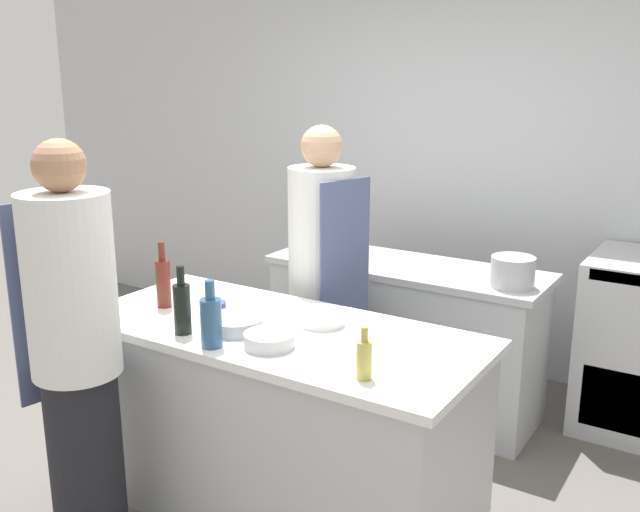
% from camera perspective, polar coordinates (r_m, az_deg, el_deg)
% --- Properties ---
extents(ground_plane, '(16.00, 16.00, 0.00)m').
position_cam_1_polar(ground_plane, '(3.58, -3.19, -19.24)').
color(ground_plane, '#605B56').
extents(wall_back, '(8.00, 0.06, 2.80)m').
position_cam_1_polar(wall_back, '(4.89, 11.38, 7.44)').
color(wall_back, silver).
rests_on(wall_back, ground_plane).
extents(prep_counter, '(1.84, 0.83, 0.89)m').
position_cam_1_polar(prep_counter, '(3.35, -3.30, -12.88)').
color(prep_counter, '#B7BABC').
rests_on(prep_counter, ground_plane).
extents(pass_counter, '(1.64, 0.58, 0.89)m').
position_cam_1_polar(pass_counter, '(4.33, 6.79, -6.35)').
color(pass_counter, '#B7BABC').
rests_on(pass_counter, ground_plane).
extents(chef_at_prep_near, '(0.40, 0.38, 1.75)m').
position_cam_1_polar(chef_at_prep_near, '(3.07, -18.90, -7.51)').
color(chef_at_prep_near, black).
rests_on(chef_at_prep_near, ground_plane).
extents(chef_at_stove, '(0.40, 0.39, 1.72)m').
position_cam_1_polar(chef_at_stove, '(3.84, 0.16, -2.40)').
color(chef_at_stove, black).
rests_on(chef_at_stove, ground_plane).
extents(bottle_olive_oil, '(0.09, 0.09, 0.28)m').
position_cam_1_polar(bottle_olive_oil, '(2.95, -8.71, -5.13)').
color(bottle_olive_oil, '#2D5175').
rests_on(bottle_olive_oil, prep_counter).
extents(bottle_vinegar, '(0.07, 0.07, 0.30)m').
position_cam_1_polar(bottle_vinegar, '(3.11, -10.97, -4.02)').
color(bottle_vinegar, black).
rests_on(bottle_vinegar, prep_counter).
extents(bottle_wine, '(0.06, 0.06, 0.20)m').
position_cam_1_polar(bottle_wine, '(2.64, 3.55, -8.17)').
color(bottle_wine, '#B2A84C').
rests_on(bottle_wine, prep_counter).
extents(bottle_cooking_oil, '(0.07, 0.07, 0.32)m').
position_cam_1_polar(bottle_cooking_oil, '(3.48, -12.43, -1.98)').
color(bottle_cooking_oil, '#5B2319').
rests_on(bottle_cooking_oil, prep_counter).
extents(bowl_mixing_large, '(0.20, 0.20, 0.07)m').
position_cam_1_polar(bowl_mixing_large, '(3.19, 0.19, -4.96)').
color(bowl_mixing_large, white).
rests_on(bowl_mixing_large, prep_counter).
extents(bowl_prep_small, '(0.26, 0.26, 0.06)m').
position_cam_1_polar(bowl_prep_small, '(3.14, -6.78, -5.39)').
color(bowl_prep_small, '#B7BABC').
rests_on(bowl_prep_small, prep_counter).
extents(bowl_ceramic_blue, '(0.21, 0.21, 0.06)m').
position_cam_1_polar(bowl_ceramic_blue, '(2.95, -4.08, -6.73)').
color(bowl_ceramic_blue, '#B7BABC').
rests_on(bowl_ceramic_blue, prep_counter).
extents(cup, '(0.09, 0.09, 0.08)m').
position_cam_1_polar(cup, '(3.31, -8.33, -4.28)').
color(cup, '#33477F').
rests_on(cup, prep_counter).
extents(stockpot, '(0.23, 0.23, 0.16)m').
position_cam_1_polar(stockpot, '(3.85, 15.16, -1.22)').
color(stockpot, '#B7BABC').
rests_on(stockpot, pass_counter).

